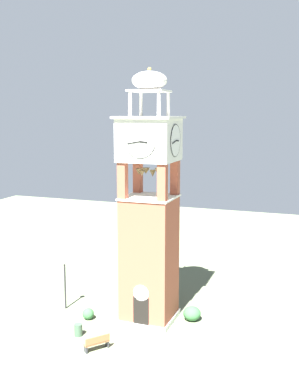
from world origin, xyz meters
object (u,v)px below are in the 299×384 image
(park_bench, at_px, (97,343))
(clock_tower, at_px, (149,220))
(trash_bin, at_px, (78,330))
(lamp_post, at_px, (65,275))

(park_bench, bearing_deg, clock_tower, 73.78)
(clock_tower, distance_m, park_bench, 8.62)
(clock_tower, relative_size, trash_bin, 21.60)
(clock_tower, height_order, trash_bin, clock_tower)
(clock_tower, bearing_deg, trash_bin, -131.64)
(clock_tower, xyz_separation_m, trash_bin, (-3.50, -3.94, -6.77))
(park_bench, bearing_deg, trash_bin, 146.98)
(lamp_post, distance_m, trash_bin, 5.15)
(clock_tower, bearing_deg, park_bench, -106.22)
(park_bench, height_order, trash_bin, park_bench)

